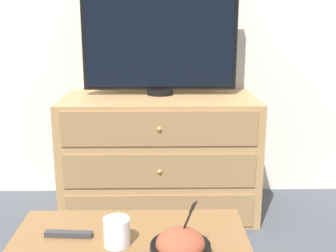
% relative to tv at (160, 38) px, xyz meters
% --- Properties ---
extents(ground_plane, '(12.00, 12.00, 0.00)m').
position_rel_tv_xyz_m(ground_plane, '(-0.06, 0.21, -1.04)').
color(ground_plane, '#474C56').
extents(dresser, '(1.12, 0.56, 0.70)m').
position_rel_tv_xyz_m(dresser, '(-0.00, -0.09, -0.68)').
color(dresser, tan).
rests_on(dresser, ground_plane).
extents(tv, '(0.89, 0.15, 0.65)m').
position_rel_tv_xyz_m(tv, '(0.00, 0.00, 0.00)').
color(tv, black).
rests_on(tv, dresser).
extents(takeout_bowl, '(0.18, 0.18, 0.18)m').
position_rel_tv_xyz_m(takeout_bowl, '(0.06, -1.35, -0.55)').
color(takeout_bowl, black).
rests_on(takeout_bowl, coffee_table).
extents(drink_cup, '(0.09, 0.09, 0.09)m').
position_rel_tv_xyz_m(drink_cup, '(-0.14, -1.27, -0.55)').
color(drink_cup, beige).
rests_on(drink_cup, coffee_table).
extents(remote_control, '(0.16, 0.04, 0.02)m').
position_rel_tv_xyz_m(remote_control, '(-0.30, -1.22, -0.58)').
color(remote_control, '#38383D').
rests_on(remote_control, coffee_table).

